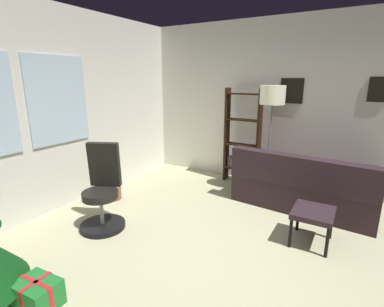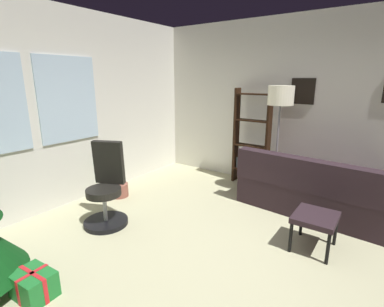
{
  "view_description": "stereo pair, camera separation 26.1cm",
  "coord_description": "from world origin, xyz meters",
  "px_view_note": "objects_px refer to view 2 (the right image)",
  "views": [
    {
      "loc": [
        -2.4,
        -0.83,
        1.86
      ],
      "look_at": [
        0.33,
        0.77,
        1.02
      ],
      "focal_mm": 26.83,
      "sensor_mm": 36.0,
      "label": 1
    },
    {
      "loc": [
        -2.26,
        -1.05,
        1.86
      ],
      "look_at": [
        0.33,
        0.77,
        1.02
      ],
      "focal_mm": 26.83,
      "sensor_mm": 36.0,
      "label": 2
    }
  ],
  "objects_px": {
    "couch": "(322,190)",
    "floor_lamp": "(280,103)",
    "footstool": "(315,219)",
    "office_chair": "(106,193)",
    "gift_box_green": "(34,285)",
    "potted_plant": "(117,184)",
    "bookshelf": "(251,144)"
  },
  "relations": [
    {
      "from": "couch",
      "to": "floor_lamp",
      "type": "height_order",
      "value": "floor_lamp"
    },
    {
      "from": "footstool",
      "to": "couch",
      "type": "bearing_deg",
      "value": 7.6
    },
    {
      "from": "footstool",
      "to": "floor_lamp",
      "type": "distance_m",
      "value": 1.81
    },
    {
      "from": "gift_box_green",
      "to": "bookshelf",
      "type": "height_order",
      "value": "bookshelf"
    },
    {
      "from": "couch",
      "to": "bookshelf",
      "type": "relative_size",
      "value": 1.24
    },
    {
      "from": "footstool",
      "to": "office_chair",
      "type": "height_order",
      "value": "office_chair"
    },
    {
      "from": "footstool",
      "to": "office_chair",
      "type": "relative_size",
      "value": 0.46
    },
    {
      "from": "office_chair",
      "to": "gift_box_green",
      "type": "bearing_deg",
      "value": -156.08
    },
    {
      "from": "footstool",
      "to": "gift_box_green",
      "type": "relative_size",
      "value": 1.33
    },
    {
      "from": "bookshelf",
      "to": "potted_plant",
      "type": "relative_size",
      "value": 2.96
    },
    {
      "from": "couch",
      "to": "office_chair",
      "type": "xyz_separation_m",
      "value": [
        -2.03,
        2.22,
        0.12
      ]
    },
    {
      "from": "potted_plant",
      "to": "bookshelf",
      "type": "bearing_deg",
      "value": -39.61
    },
    {
      "from": "couch",
      "to": "bookshelf",
      "type": "height_order",
      "value": "bookshelf"
    },
    {
      "from": "footstool",
      "to": "bookshelf",
      "type": "relative_size",
      "value": 0.29
    },
    {
      "from": "office_chair",
      "to": "potted_plant",
      "type": "relative_size",
      "value": 1.89
    },
    {
      "from": "office_chair",
      "to": "potted_plant",
      "type": "height_order",
      "value": "office_chair"
    },
    {
      "from": "potted_plant",
      "to": "office_chair",
      "type": "bearing_deg",
      "value": -138.73
    },
    {
      "from": "floor_lamp",
      "to": "potted_plant",
      "type": "height_order",
      "value": "floor_lamp"
    },
    {
      "from": "office_chair",
      "to": "potted_plant",
      "type": "xyz_separation_m",
      "value": [
        0.65,
        0.57,
        -0.21
      ]
    },
    {
      "from": "gift_box_green",
      "to": "bookshelf",
      "type": "relative_size",
      "value": 0.22
    },
    {
      "from": "bookshelf",
      "to": "floor_lamp",
      "type": "xyz_separation_m",
      "value": [
        -0.4,
        -0.59,
        0.76
      ]
    },
    {
      "from": "footstool",
      "to": "office_chair",
      "type": "bearing_deg",
      "value": 111.44
    },
    {
      "from": "gift_box_green",
      "to": "floor_lamp",
      "type": "relative_size",
      "value": 0.21
    },
    {
      "from": "gift_box_green",
      "to": "office_chair",
      "type": "bearing_deg",
      "value": 23.92
    },
    {
      "from": "gift_box_green",
      "to": "office_chair",
      "type": "relative_size",
      "value": 0.34
    },
    {
      "from": "floor_lamp",
      "to": "bookshelf",
      "type": "bearing_deg",
      "value": 55.84
    },
    {
      "from": "bookshelf",
      "to": "footstool",
      "type": "bearing_deg",
      "value": -136.27
    },
    {
      "from": "potted_plant",
      "to": "footstool",
      "type": "bearing_deg",
      "value": -84.5
    },
    {
      "from": "footstool",
      "to": "potted_plant",
      "type": "height_order",
      "value": "potted_plant"
    },
    {
      "from": "gift_box_green",
      "to": "floor_lamp",
      "type": "bearing_deg",
      "value": -16.27
    },
    {
      "from": "office_chair",
      "to": "bookshelf",
      "type": "bearing_deg",
      "value": -20.62
    },
    {
      "from": "footstool",
      "to": "gift_box_green",
      "type": "xyz_separation_m",
      "value": [
        -2.18,
        1.81,
        -0.24
      ]
    }
  ]
}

